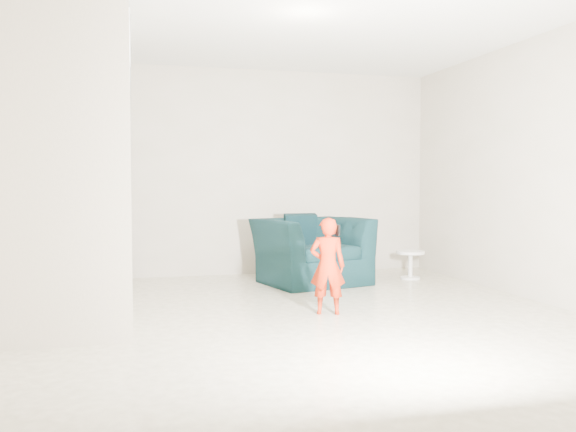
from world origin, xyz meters
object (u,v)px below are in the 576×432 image
object	(u,v)px
armchair	(312,251)
staircase	(73,212)
toddler	(328,266)
side_table	(410,260)

from	to	relation	value
armchair	staircase	distance (m)	2.95
armchair	toddler	size ratio (longest dim) A/B	1.36
armchair	side_table	world-z (taller)	armchair
armchair	toddler	distance (m)	1.75
armchair	side_table	distance (m)	1.31
side_table	staircase	distance (m)	4.17
toddler	staircase	size ratio (longest dim) A/B	0.25
armchair	staircase	world-z (taller)	staircase
staircase	side_table	bearing A→B (deg)	17.97
side_table	staircase	bearing A→B (deg)	-162.03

